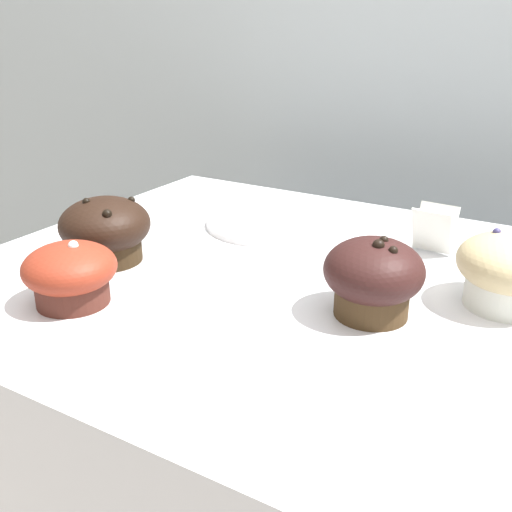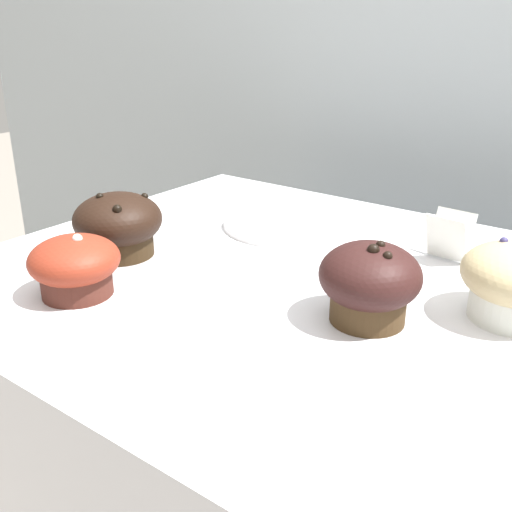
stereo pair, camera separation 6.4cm
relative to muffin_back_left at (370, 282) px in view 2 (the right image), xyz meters
The scene contains 5 objects.
muffin_back_left is the anchor object (origin of this frame).
muffin_back_right 0.33m from the muffin_back_left, behind, with size 0.11×0.11×0.08m.
muffin_front_left 0.31m from the muffin_back_left, 154.32° to the right, with size 0.10×0.10×0.07m.
serving_plate 0.30m from the muffin_back_left, 139.95° to the left, with size 0.18×0.18×0.01m.
price_card 0.20m from the muffin_back_left, 89.41° to the left, with size 0.05×0.04×0.06m.
Camera 2 is at (0.22, -0.54, 1.22)m, focal length 42.00 mm.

